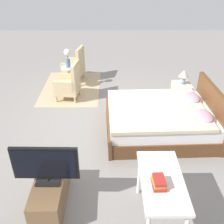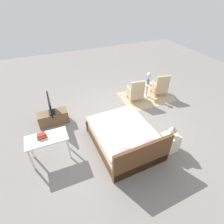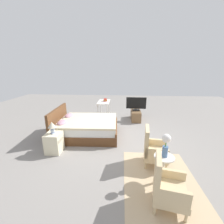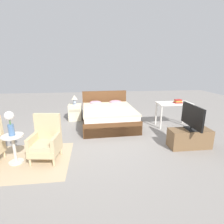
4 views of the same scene
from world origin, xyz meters
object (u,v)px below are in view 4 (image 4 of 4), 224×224
Objects in this scene: armchair_by_window_right at (46,142)px; table_lamp at (74,98)px; nightstand at (75,112)px; vanity_desk at (174,106)px; book_stack at (178,101)px; bed at (108,116)px; side_table at (14,146)px; tv_stand at (189,138)px; tv_flatscreen at (192,117)px; flower_vase at (10,121)px.

table_lamp is at bearing 82.12° from armchair_by_window_right.
nightstand is 0.53× the size of vanity_desk.
vanity_desk is 4.57× the size of book_stack.
bed is 9.27× the size of book_stack.
bed reaches higher than book_stack.
side_table reaches higher than tv_stand.
tv_flatscreen is 3.79× the size of book_stack.
table_lamp is at bearing 162.11° from vanity_desk.
side_table is 0.61× the size of tv_stand.
bed is at bearing 53.73° from armchair_by_window_right.
tv_stand is (2.85, -2.47, -0.55)m from table_lamp.
side_table is at bearing -171.59° from armchair_by_window_right.
book_stack is (2.11, -0.44, 0.51)m from bed.
tv_flatscreen is 1.49m from vanity_desk.
table_lamp reaches higher than vanity_desk.
tv_stand is at bearing -46.59° from bed.
bed is at bearing 45.42° from side_table.
armchair_by_window_right reaches higher than vanity_desk.
flower_vase is 2.87m from table_lamp.
armchair_by_window_right reaches higher than side_table.
side_table is at bearing -176.43° from tv_stand.
nightstand is 1.67× the size of table_lamp.
side_table is 0.68× the size of tv_flatscreen.
vanity_desk is at bearing 24.85° from armchair_by_window_right.
side_table is 1.06× the size of nightstand.
side_table is (-0.59, -0.09, -0.01)m from armchair_by_window_right.
tv_flatscreen is (3.80, 0.24, -0.14)m from flower_vase.
tv_flatscreen is 0.83× the size of vanity_desk.
bed is 3.82× the size of nightstand.
bed reaches higher than table_lamp.
side_table is at bearing -157.33° from vanity_desk.
vanity_desk is at bearing 148.67° from book_stack.
nightstand is at bearing 150.54° from bed.
bed reaches higher than tv_stand.
book_stack is at bearing -11.83° from bed.
flower_vase reaches higher than tv_stand.
armchair_by_window_right is 3.92m from book_stack.
bed is 2.58m from tv_flatscreen.
tv_flatscreen reaches higher than tv_stand.
table_lamp reaches higher than tv_stand.
flower_vase is at bearing -134.58° from bed.
vanity_desk is at bearing 79.61° from tv_flatscreen.
side_table is at bearing -109.36° from nightstand.
vanity_desk is (4.07, 1.70, -0.24)m from flower_vase.
flower_vase reaches higher than side_table.
table_lamp is 1.45× the size of book_stack.
table_lamp is (0.95, 2.70, -0.11)m from flower_vase.
tv_stand is at bearing -40.92° from nightstand.
armchair_by_window_right is at bearing -156.54° from book_stack.
flower_vase is at bearing -171.59° from armchair_by_window_right.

